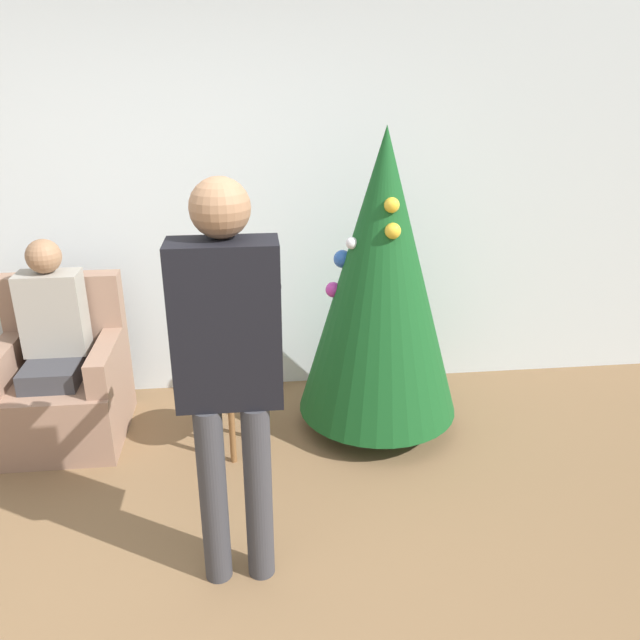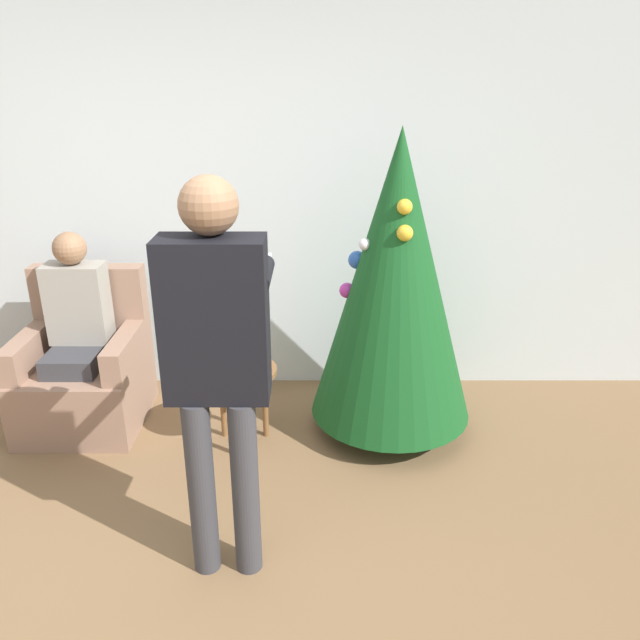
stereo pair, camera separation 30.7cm
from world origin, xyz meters
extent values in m
cube|color=silver|center=(0.00, 2.23, 1.35)|extent=(8.00, 0.06, 2.70)
cylinder|color=brown|center=(1.11, 1.55, 0.07)|extent=(0.10, 0.10, 0.13)
cone|color=#144C1E|center=(1.11, 1.55, 1.00)|extent=(0.98, 0.98, 1.73)
sphere|color=white|center=(0.92, 1.50, 1.22)|extent=(0.07, 0.07, 0.07)
sphere|color=#2856B2|center=(0.89, 1.63, 1.09)|extent=(0.11, 0.11, 0.11)
sphere|color=gold|center=(1.12, 1.38, 1.32)|extent=(0.09, 0.09, 0.09)
sphere|color=gold|center=(1.12, 1.42, 1.45)|extent=(0.09, 0.09, 0.09)
sphere|color=#B23399|center=(0.83, 1.60, 0.91)|extent=(0.09, 0.09, 0.09)
cube|color=#93705B|center=(-0.84, 1.62, 0.21)|extent=(0.72, 0.74, 0.42)
cube|color=#93705B|center=(-0.84, 1.92, 0.69)|extent=(0.72, 0.14, 0.55)
cube|color=#93705B|center=(-1.14, 1.62, 0.52)|extent=(0.12, 0.67, 0.21)
cube|color=#93705B|center=(-0.54, 1.62, 0.52)|extent=(0.12, 0.67, 0.21)
cylinder|color=#38383D|center=(-0.94, 1.42, 0.21)|extent=(0.11, 0.11, 0.42)
cylinder|color=#38383D|center=(-0.74, 1.42, 0.21)|extent=(0.11, 0.11, 0.42)
cube|color=#38383D|center=(-0.84, 1.57, 0.48)|extent=(0.32, 0.40, 0.12)
cube|color=gray|center=(-0.84, 1.72, 0.79)|extent=(0.36, 0.20, 0.50)
sphere|color=#936B4C|center=(-0.84, 1.72, 1.14)|extent=(0.20, 0.20, 0.20)
cylinder|color=#38383D|center=(0.15, 0.34, 0.43)|extent=(0.12, 0.12, 0.86)
cylinder|color=#38383D|center=(0.34, 0.34, 0.43)|extent=(0.12, 0.12, 0.86)
cube|color=black|center=(0.24, 0.40, 1.20)|extent=(0.43, 0.20, 0.68)
sphere|color=#936B4C|center=(0.24, 0.44, 1.66)|extent=(0.23, 0.23, 0.23)
cylinder|color=black|center=(0.06, 0.59, 1.34)|extent=(0.08, 0.30, 0.08)
cylinder|color=black|center=(0.43, 0.59, 1.34)|extent=(0.08, 0.30, 0.08)
cube|color=white|center=(0.43, 0.78, 1.34)|extent=(0.04, 0.14, 0.04)
cylinder|color=brown|center=(0.20, 1.38, 0.49)|extent=(0.43, 0.43, 0.03)
cylinder|color=brown|center=(0.20, 1.23, 0.24)|extent=(0.04, 0.04, 0.47)
cylinder|color=brown|center=(0.33, 1.46, 0.24)|extent=(0.04, 0.04, 0.47)
cylinder|color=brown|center=(0.07, 1.46, 0.24)|extent=(0.04, 0.04, 0.47)
cube|color=#38383D|center=(0.20, 1.38, 0.51)|extent=(0.29, 0.23, 0.02)
camera|label=1|loc=(0.36, -1.89, 2.13)|focal=35.00mm
camera|label=2|loc=(0.67, -1.91, 2.13)|focal=35.00mm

